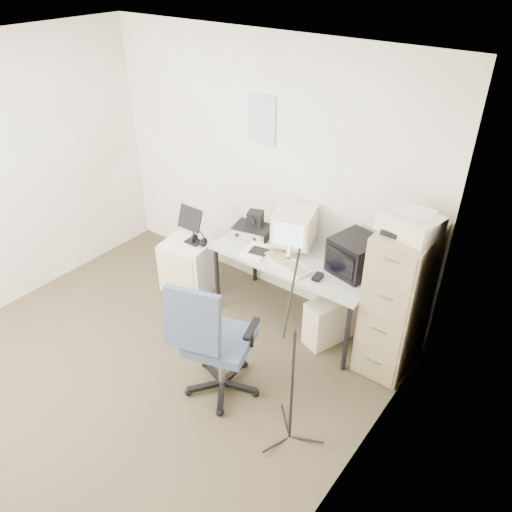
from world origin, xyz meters
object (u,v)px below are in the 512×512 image
Objects in this scene: desk at (295,289)px; office_chair at (221,339)px; filing_cabinet at (397,301)px; side_cart at (189,266)px.

office_chair reaches higher than desk.
filing_cabinet is 0.99m from desk.
office_chair is (-0.93, -1.11, -0.12)m from filing_cabinet.
filing_cabinet is 1.23× the size of office_chair.
filing_cabinet is 0.87× the size of desk.
desk is 1.09m from office_chair.
office_chair is at bearing -45.35° from side_cart.
filing_cabinet reaches higher than side_cart.
office_chair is 1.87× the size of side_cart.
office_chair is at bearing -89.16° from desk.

